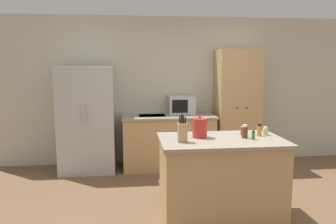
{
  "coord_description": "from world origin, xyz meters",
  "views": [
    {
      "loc": [
        -1.09,
        -3.51,
        1.78
      ],
      "look_at": [
        -0.52,
        1.4,
        1.05
      ],
      "focal_mm": 35.0,
      "sensor_mm": 36.0,
      "label": 1
    }
  ],
  "objects_px": {
    "spice_bottle_amber_oil": "(259,130)",
    "spice_bottle_pale_salt": "(245,132)",
    "refrigerator": "(87,119)",
    "pantry_cabinet": "(236,108)",
    "spice_bottle_tall_dark": "(243,131)",
    "kettle": "(200,128)",
    "knife_block": "(182,132)",
    "microwave": "(181,105)",
    "spice_bottle_green_herb": "(253,135)",
    "spice_bottle_short_red": "(265,131)"
  },
  "relations": [
    {
      "from": "microwave",
      "to": "spice_bottle_tall_dark",
      "type": "bearing_deg",
      "value": -77.66
    },
    {
      "from": "knife_block",
      "to": "kettle",
      "type": "relative_size",
      "value": 1.26
    },
    {
      "from": "spice_bottle_tall_dark",
      "to": "spice_bottle_amber_oil",
      "type": "relative_size",
      "value": 0.77
    },
    {
      "from": "spice_bottle_tall_dark",
      "to": "spice_bottle_pale_salt",
      "type": "xyz_separation_m",
      "value": [
        -0.03,
        -0.14,
        0.02
      ]
    },
    {
      "from": "spice_bottle_tall_dark",
      "to": "spice_bottle_pale_salt",
      "type": "height_order",
      "value": "spice_bottle_pale_salt"
    },
    {
      "from": "spice_bottle_pale_salt",
      "to": "knife_block",
      "type": "bearing_deg",
      "value": -171.24
    },
    {
      "from": "microwave",
      "to": "spice_bottle_short_red",
      "type": "bearing_deg",
      "value": -70.56
    },
    {
      "from": "knife_block",
      "to": "spice_bottle_tall_dark",
      "type": "height_order",
      "value": "knife_block"
    },
    {
      "from": "knife_block",
      "to": "spice_bottle_amber_oil",
      "type": "height_order",
      "value": "knife_block"
    },
    {
      "from": "pantry_cabinet",
      "to": "microwave",
      "type": "xyz_separation_m",
      "value": [
        -0.97,
        0.08,
        0.06
      ]
    },
    {
      "from": "pantry_cabinet",
      "to": "spice_bottle_amber_oil",
      "type": "bearing_deg",
      "value": -100.65
    },
    {
      "from": "spice_bottle_tall_dark",
      "to": "spice_bottle_green_herb",
      "type": "relative_size",
      "value": 1.09
    },
    {
      "from": "microwave",
      "to": "spice_bottle_tall_dark",
      "type": "distance_m",
      "value": 2.0
    },
    {
      "from": "pantry_cabinet",
      "to": "spice_bottle_green_herb",
      "type": "height_order",
      "value": "pantry_cabinet"
    },
    {
      "from": "pantry_cabinet",
      "to": "kettle",
      "type": "relative_size",
      "value": 8.27
    },
    {
      "from": "spice_bottle_amber_oil",
      "to": "pantry_cabinet",
      "type": "bearing_deg",
      "value": 79.35
    },
    {
      "from": "microwave",
      "to": "spice_bottle_short_red",
      "type": "relative_size",
      "value": 4.53
    },
    {
      "from": "spice_bottle_pale_salt",
      "to": "spice_bottle_tall_dark",
      "type": "bearing_deg",
      "value": 78.72
    },
    {
      "from": "spice_bottle_amber_oil",
      "to": "spice_bottle_pale_salt",
      "type": "height_order",
      "value": "spice_bottle_pale_salt"
    },
    {
      "from": "pantry_cabinet",
      "to": "spice_bottle_tall_dark",
      "type": "relative_size",
      "value": 18.52
    },
    {
      "from": "spice_bottle_tall_dark",
      "to": "kettle",
      "type": "xyz_separation_m",
      "value": [
        -0.53,
        -0.05,
        0.06
      ]
    },
    {
      "from": "pantry_cabinet",
      "to": "spice_bottle_tall_dark",
      "type": "xyz_separation_m",
      "value": [
        -0.54,
        -1.88,
        -0.01
      ]
    },
    {
      "from": "pantry_cabinet",
      "to": "spice_bottle_short_red",
      "type": "distance_m",
      "value": 1.92
    },
    {
      "from": "pantry_cabinet",
      "to": "refrigerator",
      "type": "bearing_deg",
      "value": -178.69
    },
    {
      "from": "pantry_cabinet",
      "to": "spice_bottle_amber_oil",
      "type": "height_order",
      "value": "pantry_cabinet"
    },
    {
      "from": "pantry_cabinet",
      "to": "kettle",
      "type": "distance_m",
      "value": 2.21
    },
    {
      "from": "refrigerator",
      "to": "spice_bottle_tall_dark",
      "type": "distance_m",
      "value": 2.73
    },
    {
      "from": "spice_bottle_tall_dark",
      "to": "spice_bottle_amber_oil",
      "type": "xyz_separation_m",
      "value": [
        0.18,
        -0.05,
        0.02
      ]
    },
    {
      "from": "refrigerator",
      "to": "pantry_cabinet",
      "type": "height_order",
      "value": "pantry_cabinet"
    },
    {
      "from": "spice_bottle_short_red",
      "to": "kettle",
      "type": "distance_m",
      "value": 0.8
    },
    {
      "from": "microwave",
      "to": "spice_bottle_green_herb",
      "type": "relative_size",
      "value": 4.48
    },
    {
      "from": "pantry_cabinet",
      "to": "spice_bottle_pale_salt",
      "type": "xyz_separation_m",
      "value": [
        -0.57,
        -2.02,
        0.01
      ]
    },
    {
      "from": "knife_block",
      "to": "spice_bottle_green_herb",
      "type": "xyz_separation_m",
      "value": [
        0.8,
        0.03,
        -0.06
      ]
    },
    {
      "from": "pantry_cabinet",
      "to": "spice_bottle_amber_oil",
      "type": "xyz_separation_m",
      "value": [
        -0.36,
        -1.93,
        0.0
      ]
    },
    {
      "from": "refrigerator",
      "to": "pantry_cabinet",
      "type": "bearing_deg",
      "value": 1.31
    },
    {
      "from": "refrigerator",
      "to": "spice_bottle_amber_oil",
      "type": "relative_size",
      "value": 12.21
    },
    {
      "from": "refrigerator",
      "to": "spice_bottle_pale_salt",
      "type": "relative_size",
      "value": 11.37
    },
    {
      "from": "spice_bottle_pale_salt",
      "to": "kettle",
      "type": "relative_size",
      "value": 0.62
    },
    {
      "from": "spice_bottle_tall_dark",
      "to": "spice_bottle_short_red",
      "type": "bearing_deg",
      "value": -3.55
    },
    {
      "from": "pantry_cabinet",
      "to": "spice_bottle_pale_salt",
      "type": "distance_m",
      "value": 2.1
    },
    {
      "from": "microwave",
      "to": "spice_bottle_pale_salt",
      "type": "height_order",
      "value": "microwave"
    },
    {
      "from": "spice_bottle_green_herb",
      "to": "spice_bottle_pale_salt",
      "type": "xyz_separation_m",
      "value": [
        -0.07,
        0.08,
        0.02
      ]
    },
    {
      "from": "refrigerator",
      "to": "spice_bottle_pale_salt",
      "type": "xyz_separation_m",
      "value": [
        2.0,
        -1.96,
        0.15
      ]
    },
    {
      "from": "refrigerator",
      "to": "microwave",
      "type": "xyz_separation_m",
      "value": [
        1.6,
        0.13,
        0.2
      ]
    },
    {
      "from": "spice_bottle_amber_oil",
      "to": "refrigerator",
      "type": "bearing_deg",
      "value": 139.6
    },
    {
      "from": "pantry_cabinet",
      "to": "spice_bottle_amber_oil",
      "type": "distance_m",
      "value": 1.97
    },
    {
      "from": "refrigerator",
      "to": "spice_bottle_amber_oil",
      "type": "height_order",
      "value": "refrigerator"
    },
    {
      "from": "knife_block",
      "to": "kettle",
      "type": "height_order",
      "value": "knife_block"
    },
    {
      "from": "spice_bottle_amber_oil",
      "to": "spice_bottle_pale_salt",
      "type": "bearing_deg",
      "value": -156.75
    },
    {
      "from": "pantry_cabinet",
      "to": "kettle",
      "type": "height_order",
      "value": "pantry_cabinet"
    }
  ]
}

